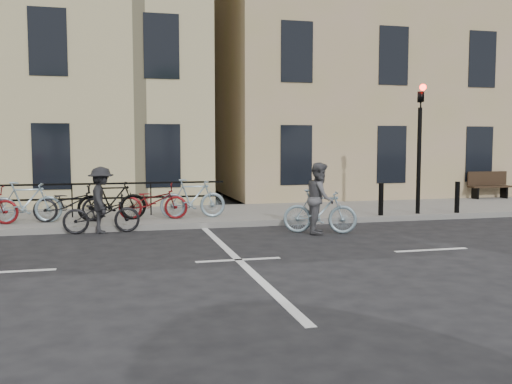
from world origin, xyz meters
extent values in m
plane|color=black|center=(0.00, 0.00, 0.00)|extent=(120.00, 120.00, 0.00)
cube|color=slate|center=(-4.00, 6.00, 0.07)|extent=(46.00, 4.00, 0.15)
cube|color=tan|center=(9.00, 13.00, 6.15)|extent=(14.00, 10.00, 12.00)
cylinder|color=black|center=(6.20, 4.35, 1.65)|extent=(0.12, 0.12, 3.00)
imported|color=black|center=(6.20, 4.35, 3.60)|extent=(0.15, 0.18, 0.90)
sphere|color=#FF0C05|center=(6.20, 4.23, 3.70)|extent=(0.18, 0.18, 0.18)
cylinder|color=black|center=(5.00, 4.25, 0.60)|extent=(0.14, 0.14, 0.90)
cylinder|color=black|center=(7.40, 4.25, 0.60)|extent=(0.14, 0.14, 0.90)
cube|color=black|center=(10.40, 7.65, 0.35)|extent=(0.06, 0.38, 0.40)
cube|color=black|center=(11.60, 7.65, 0.35)|extent=(0.06, 0.38, 0.40)
cube|color=black|center=(11.00, 7.65, 0.58)|extent=(1.60, 0.40, 0.06)
cube|color=black|center=(11.00, 7.83, 0.87)|extent=(1.60, 0.06, 0.50)
cube|color=black|center=(-3.82, 5.90, 0.62)|extent=(9.35, 0.04, 0.95)
imported|color=#829DAA|center=(-4.35, 5.00, 0.68)|extent=(1.75, 0.49, 1.05)
imported|color=black|center=(-3.30, 5.00, 0.62)|extent=(1.80, 0.63, 0.95)
imported|color=black|center=(-2.25, 5.00, 0.68)|extent=(1.75, 0.49, 1.05)
imported|color=maroon|center=(-1.20, 5.00, 0.62)|extent=(1.80, 0.63, 0.95)
imported|color=#829DAA|center=(-0.15, 5.00, 0.68)|extent=(1.75, 0.49, 1.05)
imported|color=#829DAA|center=(2.57, 2.58, 0.53)|extent=(1.82, 1.12, 1.06)
imported|color=#515155|center=(2.57, 2.58, 0.85)|extent=(0.91, 1.01, 1.70)
imported|color=black|center=(-2.50, 3.90, 0.47)|extent=(1.82, 0.71, 0.94)
imported|color=black|center=(-2.50, 3.90, 0.80)|extent=(0.64, 1.06, 1.60)
camera|label=1|loc=(-2.23, -10.16, 2.18)|focal=40.00mm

